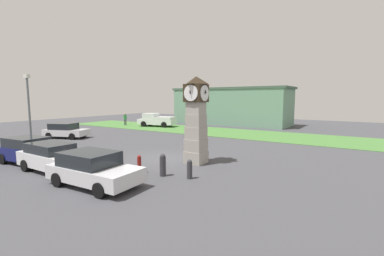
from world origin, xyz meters
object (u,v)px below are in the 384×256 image
object	(u,v)px
clock_tower	(196,120)
pedestrian_near_bench	(125,118)
bollard_near_tower	(118,161)
pickup_truck	(157,120)
bollard_end_row	(190,169)
car_far_lot	(66,130)
bench	(194,131)
car_navy_sedan	(29,150)
bollard_mid_row	(139,164)
street_lamp_far_side	(29,108)
bollard_far_row	(163,165)
car_near_tower	(53,157)
car_by_building	(93,169)

from	to	relation	value
clock_tower	pedestrian_near_bench	size ratio (longest dim) A/B	2.98
pedestrian_near_bench	bollard_near_tower	bearing A→B (deg)	-43.86
pickup_truck	pedestrian_near_bench	distance (m)	5.11
clock_tower	bollard_end_row	bearing A→B (deg)	-64.22
car_far_lot	bench	world-z (taller)	car_far_lot
clock_tower	pedestrian_near_bench	bearing A→B (deg)	147.03
bench	pedestrian_near_bench	distance (m)	14.54
bollard_end_row	car_navy_sedan	bearing A→B (deg)	-164.91
bollard_mid_row	street_lamp_far_side	xyz separation A→B (m)	(-10.04, -0.51, 2.78)
bollard_far_row	car_near_tower	world-z (taller)	car_near_tower
car_near_tower	street_lamp_far_side	world-z (taller)	street_lamp_far_side
car_by_building	pedestrian_near_bench	xyz separation A→B (m)	(-18.41, 19.04, 0.24)
car_by_building	pedestrian_near_bench	bearing A→B (deg)	134.03
bollard_near_tower	bollard_mid_row	bearing A→B (deg)	14.71
clock_tower	bollard_far_row	xyz separation A→B (m)	(-0.05, -3.14, -2.09)
bollard_near_tower	street_lamp_far_side	distance (m)	9.19
pedestrian_near_bench	street_lamp_far_side	xyz separation A→B (m)	(8.79, -17.07, 2.26)
bollard_far_row	pickup_truck	world-z (taller)	pickup_truck
car_by_building	bench	xyz separation A→B (m)	(-4.31, 15.53, -0.25)
car_navy_sedan	bench	bearing A→B (deg)	80.82
bollard_mid_row	car_near_tower	world-z (taller)	car_near_tower
clock_tower	pedestrian_near_bench	distance (m)	24.16
clock_tower	car_near_tower	world-z (taller)	clock_tower
clock_tower	bollard_far_row	bearing A→B (deg)	-90.85
bollard_end_row	car_by_building	bearing A→B (deg)	-135.09
car_navy_sedan	bollard_far_row	bearing A→B (deg)	15.17
bollard_mid_row	bollard_far_row	distance (m)	1.38
car_near_tower	pedestrian_near_bench	size ratio (longest dim) A/B	2.58
car_navy_sedan	car_near_tower	world-z (taller)	car_navy_sedan
bollard_near_tower	car_by_building	xyz separation A→B (m)	(0.83, -2.15, 0.22)
bollard_end_row	car_navy_sedan	distance (m)	10.25
bollard_mid_row	street_lamp_far_side	world-z (taller)	street_lamp_far_side
bollard_near_tower	bollard_far_row	size ratio (longest dim) A/B	0.96
bollard_mid_row	bollard_end_row	world-z (taller)	bollard_mid_row
pickup_truck	pedestrian_near_bench	world-z (taller)	pickup_truck
car_far_lot	clock_tower	bearing A→B (deg)	-5.38
bollard_end_row	pedestrian_near_bench	world-z (taller)	pedestrian_near_bench
bollard_end_row	pedestrian_near_bench	size ratio (longest dim) A/B	0.55
bench	street_lamp_far_side	xyz separation A→B (m)	(-5.31, -13.56, 2.75)
bollard_near_tower	car_navy_sedan	world-z (taller)	car_navy_sedan
car_near_tower	bench	distance (m)	15.29
pickup_truck	car_far_lot	bearing A→B (deg)	-94.18
bench	car_near_tower	bearing A→B (deg)	-87.79
bollard_mid_row	pedestrian_near_bench	size ratio (longest dim) A/B	0.55
bollard_end_row	pickup_truck	distance (m)	23.83
pickup_truck	car_by_building	bearing A→B (deg)	-56.42
bench	car_navy_sedan	bearing A→B (deg)	-99.18
car_near_tower	car_navy_sedan	bearing A→B (deg)	175.66
pickup_truck	pedestrian_near_bench	xyz separation A→B (m)	(-4.97, -1.21, 0.08)
bollard_mid_row	bollard_far_row	xyz separation A→B (m)	(1.34, 0.30, 0.09)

